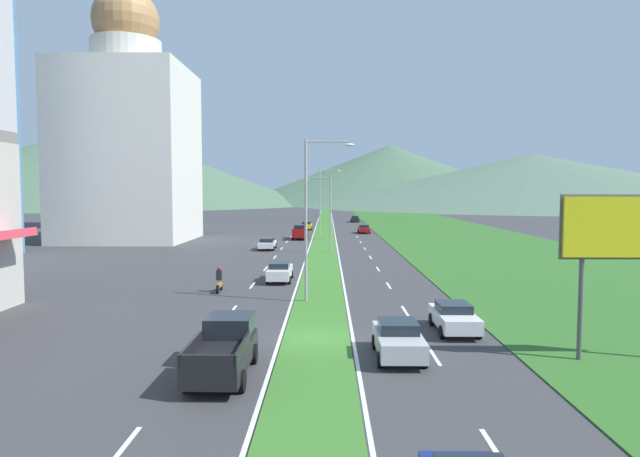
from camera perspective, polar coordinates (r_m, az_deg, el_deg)
ground_plane at (r=26.73m, az=-0.37°, el=-11.40°), size 600.00×600.00×0.00m
grass_median at (r=86.07m, az=0.43°, el=-0.76°), size 3.20×240.00×0.06m
grass_verge_right at (r=88.37m, az=13.91°, el=-0.75°), size 24.00×240.00×0.06m
lane_dash_left_1 at (r=17.07m, az=-19.86°, el=-20.75°), size 0.16×2.80×0.01m
lane_dash_left_2 at (r=24.89m, az=-12.61°, el=-12.65°), size 0.16×2.80×0.01m
lane_dash_left_3 at (r=33.16m, az=-9.09°, el=-8.42°), size 0.16×2.80×0.01m
lane_dash_left_4 at (r=41.61m, az=-7.03°, el=-5.87°), size 0.16×2.80×0.01m
lane_dash_left_5 at (r=50.15m, az=-5.68°, el=-4.18°), size 0.16×2.80×0.01m
lane_dash_left_6 at (r=58.74m, az=-4.72°, el=-2.99°), size 0.16×2.80×0.01m
lane_dash_left_7 at (r=67.36m, az=-4.01°, el=-2.09°), size 0.16×2.80×0.01m
lane_dash_left_8 at (r=76.00m, az=-3.46°, el=-1.40°), size 0.16×2.80×0.01m
lane_dash_left_9 at (r=84.65m, az=-3.03°, el=-0.86°), size 0.16×2.80×0.01m
lane_dash_right_1 at (r=16.75m, az=17.80°, el=-21.20°), size 0.16×2.80×0.01m
lane_dash_right_2 at (r=24.68m, az=11.74°, el=-12.78°), size 0.16×2.80×0.01m
lane_dash_right_3 at (r=33.00m, az=8.84°, el=-8.47°), size 0.16×2.80×0.01m
lane_dash_right_4 at (r=41.48m, az=7.15°, el=-5.90°), size 0.16×2.80×0.01m
lane_dash_right_5 at (r=50.04m, az=6.04°, el=-4.20°), size 0.16×2.80×0.01m
lane_dash_right_6 at (r=58.65m, az=5.26°, el=-3.00°), size 0.16×2.80×0.01m
lane_dash_right_7 at (r=67.28m, az=4.68°, el=-2.10°), size 0.16×2.80×0.01m
lane_dash_right_8 at (r=75.93m, az=4.24°, el=-1.41°), size 0.16×2.80×0.01m
lane_dash_right_9 at (r=84.59m, az=3.88°, el=-0.86°), size 0.16×2.80×0.01m
edge_line_median_left at (r=86.10m, az=-0.73°, el=-0.77°), size 0.16×240.00×0.01m
edge_line_median_right at (r=86.07m, az=1.60°, el=-0.77°), size 0.16×240.00×0.01m
domed_building at (r=82.78m, az=-19.28°, el=8.85°), size 16.87×16.87×35.21m
midrise_colored at (r=112.30m, az=-18.18°, el=7.27°), size 14.51×14.51×27.96m
hill_far_left at (r=301.01m, az=-22.02°, el=6.09°), size 217.74×217.74×39.80m
hill_far_center at (r=308.57m, az=7.29°, el=5.61°), size 169.75×169.75×32.47m
hill_far_right at (r=271.56m, az=21.15°, el=4.71°), size 214.03×214.03×23.98m
street_lamp_near at (r=34.55m, az=-0.96°, el=1.95°), size 3.12×0.28×10.29m
street_lamp_mid at (r=62.03m, az=0.76°, el=2.08°), size 3.15×0.44×8.69m
street_lamp_far at (r=89.41m, az=0.21°, el=3.30°), size 3.47×0.51×10.60m
billboard_roadside at (r=25.79m, az=29.67°, el=-0.56°), size 5.84×0.28×6.93m
car_0 at (r=28.69m, az=13.75°, el=-8.91°), size 1.96×4.27×1.44m
car_1 at (r=99.80m, az=-1.40°, el=0.32°), size 1.98×4.79×1.50m
car_3 at (r=124.79m, az=3.65°, el=1.01°), size 1.86×4.77×1.40m
car_4 at (r=91.82m, az=4.58°, el=-0.04°), size 1.97×4.25×1.41m
car_5 at (r=43.17m, az=-4.19°, el=-4.46°), size 1.87×4.63×1.50m
car_6 at (r=23.92m, az=8.13°, el=-11.31°), size 2.00×4.18×1.55m
car_7 at (r=66.44m, az=-5.50°, el=-1.57°), size 1.94×4.75×1.38m
pickup_truck_0 at (r=80.62m, az=-2.08°, el=-0.40°), size 2.18×5.40×2.00m
pickup_truck_1 at (r=21.99m, az=-9.91°, el=-12.20°), size 2.18×5.40×2.00m
motorcycle_rider at (r=39.12m, az=-10.42°, el=-5.43°), size 0.36×2.00×1.80m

